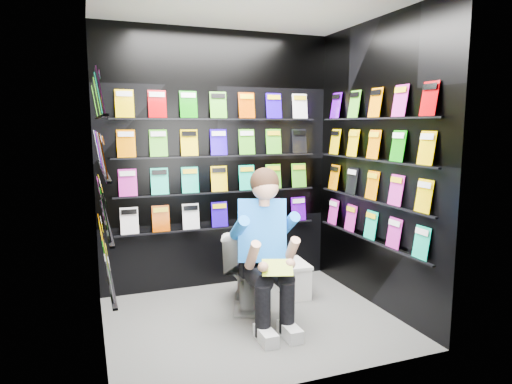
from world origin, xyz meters
name	(u,v)px	position (x,y,z in m)	size (l,w,h in m)	color
floor	(252,321)	(0.00, 0.00, 0.00)	(2.40, 2.40, 0.00)	#5C5C5A
ceiling	(252,3)	(0.00, 0.00, 2.60)	(2.40, 2.40, 0.00)	white
wall_back	(218,161)	(0.00, 1.00, 1.30)	(2.40, 0.04, 2.60)	black
wall_front	(308,185)	(0.00, -1.00, 1.30)	(2.40, 0.04, 2.60)	black
wall_left	(96,176)	(-1.20, 0.00, 1.30)	(0.04, 2.00, 2.60)	black
wall_right	(376,165)	(1.20, 0.00, 1.30)	(0.04, 2.00, 2.60)	black
comics_back	(219,161)	(0.00, 0.97, 1.31)	(2.10, 0.06, 1.37)	#C00408
comics_left	(100,175)	(-1.17, 0.00, 1.31)	(0.06, 1.70, 1.37)	#C00408
comics_right	(373,165)	(1.17, 0.00, 1.31)	(0.06, 1.70, 1.37)	#C00408
toilet	(246,267)	(0.07, 0.36, 0.37)	(0.42, 0.75, 0.73)	white
longbox	(293,280)	(0.60, 0.44, 0.15)	(0.22, 0.40, 0.30)	white
longbox_lid	(294,263)	(0.60, 0.44, 0.32)	(0.24, 0.42, 0.03)	white
reader	(261,232)	(0.07, -0.02, 0.78)	(0.54, 0.78, 1.44)	blue
held_comic	(277,268)	(0.07, -0.37, 0.58)	(0.24, 0.01, 0.16)	green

